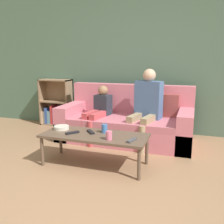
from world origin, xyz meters
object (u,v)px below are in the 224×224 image
Objects in this scene: cup_far at (104,129)px; tv_remote_2 at (91,132)px; snack_bowl at (61,128)px; couch at (127,123)px; cup_near at (109,135)px; tv_remote_1 at (132,140)px; tv_remote_0 at (72,133)px; person_adult at (147,102)px; person_child at (98,110)px; bookshelf at (57,108)px; coffee_table at (95,137)px.

cup_far is 0.18m from tv_remote_2.
cup_far is at bearing 3.46° from snack_bowl.
cup_near is (0.13, -1.24, 0.17)m from couch.
tv_remote_2 is at bearing -99.83° from couch.
couch reaches higher than tv_remote_1.
cup_near is at bearing 29.54° from tv_remote_0.
person_adult reaches higher than tv_remote_0.
tv_remote_0 is 0.77m from tv_remote_1.
person_child is 8.68× the size of cup_near.
bookshelf is at bearing 89.91° from tv_remote_2.
person_child is at bearing 117.09° from cup_near.
coffee_table is at bearing -95.58° from couch.
person_child reaches higher than tv_remote_2.
snack_bowl is at bearing -170.97° from tv_remote_0.
tv_remote_0 is (-0.36, -0.16, -0.04)m from cup_far.
snack_bowl is (-0.42, 0.02, 0.01)m from tv_remote_2.
bookshelf is 2.16m from cup_far.
couch is at bearing 59.55° from snack_bowl.
tv_remote_2 is (-0.07, 0.05, 0.05)m from coffee_table.
person_child is at bearing 143.52° from tv_remote_1.
coffee_table is 0.51m from tv_remote_1.
person_child is 5.53× the size of tv_remote_2.
tv_remote_1 is (1.96, -1.70, 0.07)m from bookshelf.
tv_remote_2 is (0.25, -0.90, -0.09)m from person_child.
tv_remote_0 is 0.22m from tv_remote_2.
bookshelf reaches higher than couch.
cup_far is at bearing 62.77° from tv_remote_0.
tv_remote_0 is at bearing -155.76° from cup_far.
person_adult reaches higher than snack_bowl.
coffee_table is at bearing -130.35° from cup_far.
couch is 12.79× the size of tv_remote_0.
tv_remote_1 is at bearing 6.94° from cup_near.
person_child is 1.22m from cup_near.
couch is 2.29× the size of bookshelf.
person_child is 0.94m from tv_remote_2.
cup_near is 0.28m from cup_far.
bookshelf is at bearing 174.80° from person_adult.
tv_remote_0 is (0.05, -1.01, -0.09)m from person_child.
coffee_table is at bearing -74.97° from tv_remote_2.
person_child is 8.20× the size of cup_far.
person_adult is 0.78m from person_child.
snack_bowl is (-0.94, -0.94, -0.23)m from person_adult.
coffee_table is 0.51m from snack_bowl.
person_adult is at bearing 14.94° from person_child.
couch is at bearing 123.59° from tv_remote_1.
tv_remote_1 is (0.82, -1.06, -0.09)m from person_child.
tv_remote_0 and tv_remote_1 have the same top height.
tv_remote_0 is at bearing -167.78° from tv_remote_1.
tv_remote_2 is 0.80× the size of snack_bowl.
bookshelf is 5.14× the size of tv_remote_1.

